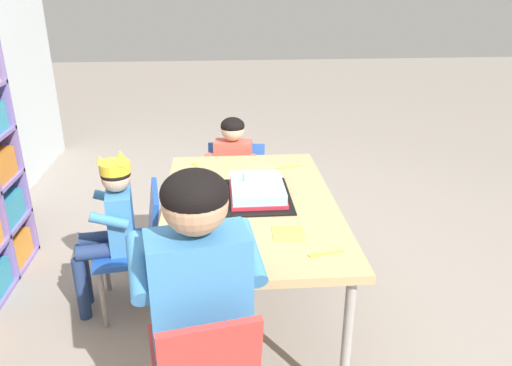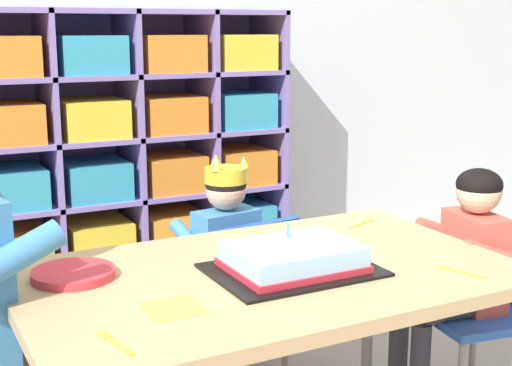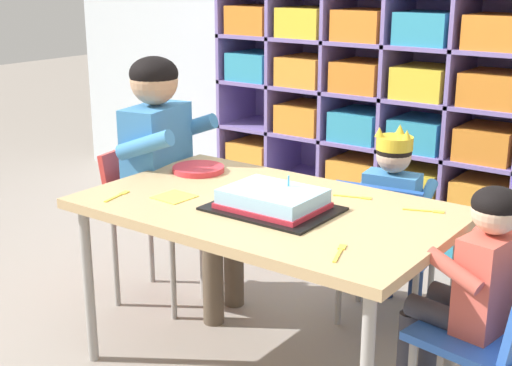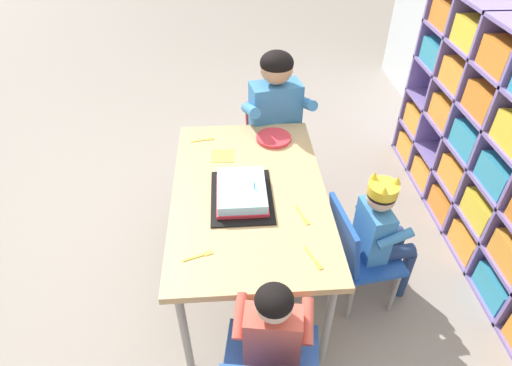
% 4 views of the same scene
% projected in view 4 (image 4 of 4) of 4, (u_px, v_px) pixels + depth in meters
% --- Properties ---
extents(ground, '(16.00, 16.00, 0.00)m').
position_uv_depth(ground, '(250.00, 272.00, 2.47)').
color(ground, gray).
extents(storage_cubby_shelf, '(2.00, 0.36, 1.28)m').
position_uv_depth(storage_cubby_shelf, '(506.00, 156.00, 2.30)').
color(storage_cubby_shelf, '#7F6BB2').
rests_on(storage_cubby_shelf, ground).
extents(activity_table, '(1.22, 0.75, 0.62)m').
position_uv_depth(activity_table, '(249.00, 197.00, 2.10)').
color(activity_table, tan).
rests_on(activity_table, ground).
extents(classroom_chair_blue, '(0.40, 0.37, 0.61)m').
position_uv_depth(classroom_chair_blue, '(357.00, 248.00, 2.13)').
color(classroom_chair_blue, '#1E4CA8').
rests_on(classroom_chair_blue, ground).
extents(child_with_crown, '(0.32, 0.32, 0.80)m').
position_uv_depth(child_with_crown, '(382.00, 227.00, 2.06)').
color(child_with_crown, '#3D7FBC').
rests_on(child_with_crown, ground).
extents(classroom_chair_adult_side, '(0.41, 0.38, 0.65)m').
position_uv_depth(classroom_chair_adult_side, '(272.00, 141.00, 2.78)').
color(classroom_chair_adult_side, red).
rests_on(classroom_chair_adult_side, ground).
extents(adult_helper_seated, '(0.46, 0.44, 1.04)m').
position_uv_depth(adult_helper_seated, '(278.00, 119.00, 2.56)').
color(adult_helper_seated, '#3D7FBC').
rests_on(adult_helper_seated, ground).
extents(guest_at_table_side, '(0.32, 0.32, 0.80)m').
position_uv_depth(guest_at_table_side, '(273.00, 328.00, 1.61)').
color(guest_at_table_side, '#D15647').
rests_on(guest_at_table_side, ground).
extents(birthday_cake_on_tray, '(0.40, 0.29, 0.11)m').
position_uv_depth(birthday_cake_on_tray, '(242.00, 193.00, 2.01)').
color(birthday_cake_on_tray, black).
rests_on(birthday_cake_on_tray, activity_table).
extents(paper_plate_stack, '(0.20, 0.20, 0.02)m').
position_uv_depth(paper_plate_stack, '(274.00, 138.00, 2.41)').
color(paper_plate_stack, '#DB333D').
rests_on(paper_plate_stack, activity_table).
extents(paper_napkin_square, '(0.12, 0.12, 0.00)m').
position_uv_depth(paper_napkin_square, '(223.00, 156.00, 2.30)').
color(paper_napkin_square, '#F4DB4C').
rests_on(paper_napkin_square, activity_table).
extents(fork_near_cake_tray, '(0.06, 0.13, 0.00)m').
position_uv_depth(fork_near_cake_tray, '(200.00, 256.00, 1.75)').
color(fork_near_cake_tray, yellow).
rests_on(fork_near_cake_tray, activity_table).
extents(fork_at_table_front_edge, '(0.13, 0.06, 0.00)m').
position_uv_depth(fork_at_table_front_edge, '(314.00, 259.00, 1.73)').
color(fork_at_table_front_edge, yellow).
rests_on(fork_at_table_front_edge, activity_table).
extents(fork_near_child_seat, '(0.04, 0.13, 0.00)m').
position_uv_depth(fork_near_child_seat, '(204.00, 140.00, 2.42)').
color(fork_near_child_seat, yellow).
rests_on(fork_near_child_seat, activity_table).
extents(fork_scattered_mid_table, '(0.13, 0.05, 0.00)m').
position_uv_depth(fork_scattered_mid_table, '(303.00, 216.00, 1.93)').
color(fork_scattered_mid_table, yellow).
rests_on(fork_scattered_mid_table, activity_table).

